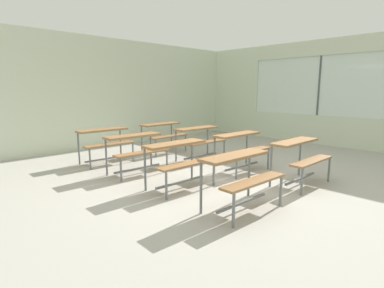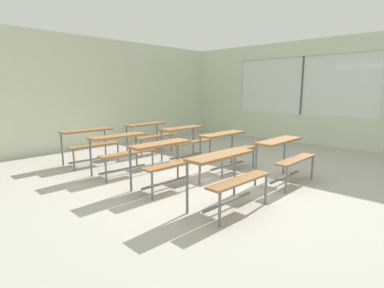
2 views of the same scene
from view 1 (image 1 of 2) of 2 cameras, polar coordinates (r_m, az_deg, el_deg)
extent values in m
cube|color=#ADA89E|center=(5.29, 4.89, -7.57)|extent=(10.00, 9.00, 0.05)
cube|color=beige|center=(8.68, -18.20, 9.19)|extent=(10.00, 0.12, 3.00)
cube|color=beige|center=(9.47, 25.32, 2.23)|extent=(0.12, 9.00, 0.85)
cube|color=beige|center=(9.47, 26.46, 16.44)|extent=(0.12, 9.00, 0.45)
cube|color=beige|center=(11.15, 8.31, 10.77)|extent=(0.12, 1.90, 1.70)
cube|color=silver|center=(9.59, 23.09, 10.14)|extent=(0.02, 4.20, 1.70)
cube|color=#4C5156|center=(9.59, 23.09, 10.14)|extent=(0.06, 0.05, 1.70)
cube|color=olive|center=(4.06, 8.25, -2.27)|extent=(1.11, 0.36, 0.04)
cube|color=olive|center=(3.94, 11.74, -6.99)|extent=(1.11, 0.26, 0.03)
cylinder|color=slate|center=(3.89, 1.73, -8.22)|extent=(0.04, 0.04, 0.72)
cylinder|color=slate|center=(4.61, 10.80, -5.43)|extent=(0.04, 0.04, 0.72)
cylinder|color=slate|center=(3.59, 7.93, -12.35)|extent=(0.04, 0.04, 0.44)
cylinder|color=slate|center=(4.36, 16.55, -8.55)|extent=(0.04, 0.04, 0.44)
cube|color=slate|center=(4.15, 9.53, -10.96)|extent=(1.00, 0.07, 0.03)
cube|color=olive|center=(5.39, 19.01, 0.40)|extent=(1.10, 0.33, 0.04)
cube|color=olive|center=(5.31, 21.88, -3.01)|extent=(1.10, 0.23, 0.03)
cylinder|color=slate|center=(5.11, 14.76, -4.04)|extent=(0.04, 0.04, 0.72)
cylinder|color=slate|center=(5.96, 19.85, -2.27)|extent=(0.04, 0.04, 0.72)
cylinder|color=slate|center=(4.89, 20.20, -6.69)|extent=(0.04, 0.04, 0.44)
cylinder|color=slate|center=(5.78, 24.64, -4.42)|extent=(0.04, 0.04, 0.44)
cube|color=slate|center=(5.47, 19.93, -6.20)|extent=(1.00, 0.04, 0.03)
cube|color=olive|center=(4.91, -3.27, 0.02)|extent=(1.11, 0.35, 0.04)
cube|color=olive|center=(4.73, -0.80, -3.83)|extent=(1.11, 0.25, 0.03)
cylinder|color=slate|center=(4.82, -8.93, -4.69)|extent=(0.04, 0.04, 0.72)
cylinder|color=slate|center=(5.41, -0.04, -2.90)|extent=(0.04, 0.04, 0.72)
cylinder|color=slate|center=(4.42, -4.92, -7.86)|extent=(0.04, 0.04, 0.44)
cylinder|color=slate|center=(5.06, 4.16, -5.49)|extent=(0.04, 0.04, 0.44)
cube|color=slate|center=(4.96, -2.17, -7.26)|extent=(1.00, 0.06, 0.03)
cube|color=olive|center=(6.00, 8.61, 1.80)|extent=(1.11, 0.35, 0.04)
cube|color=olive|center=(5.85, 10.96, -1.27)|extent=(1.11, 0.25, 0.03)
cylinder|color=slate|center=(5.78, 4.30, -2.05)|extent=(0.04, 0.04, 0.72)
cylinder|color=slate|center=(6.53, 10.36, -0.76)|extent=(0.04, 0.04, 0.72)
cylinder|color=slate|center=(5.46, 8.47, -4.39)|extent=(0.04, 0.04, 0.44)
cylinder|color=slate|center=(6.25, 14.32, -2.73)|extent=(0.04, 0.04, 0.44)
cube|color=slate|center=(6.03, 9.49, -4.18)|extent=(1.00, 0.06, 0.03)
cube|color=olive|center=(5.86, -11.20, 1.53)|extent=(1.11, 0.36, 0.04)
cube|color=olive|center=(5.65, -9.45, -1.64)|extent=(1.11, 0.26, 0.03)
cylinder|color=slate|center=(5.82, -16.02, -2.35)|extent=(0.04, 0.04, 0.72)
cylinder|color=slate|center=(6.31, -7.83, -1.08)|extent=(0.04, 0.04, 0.72)
cylinder|color=slate|center=(5.38, -13.38, -4.80)|extent=(0.04, 0.04, 0.44)
cylinder|color=slate|center=(5.90, -4.80, -3.21)|extent=(0.04, 0.04, 0.44)
cube|color=slate|center=(5.87, -10.29, -4.61)|extent=(1.00, 0.07, 0.03)
cube|color=olive|center=(6.86, 0.88, 2.99)|extent=(1.11, 0.36, 0.04)
cube|color=olive|center=(6.68, 2.74, 0.34)|extent=(1.11, 0.26, 0.03)
cylinder|color=slate|center=(6.70, -3.09, -0.32)|extent=(0.04, 0.04, 0.72)
cylinder|color=slate|center=(7.36, 2.99, 0.64)|extent=(0.04, 0.04, 0.72)
cylinder|color=slate|center=(6.32, 0.06, -2.26)|extent=(0.04, 0.04, 0.44)
cylinder|color=slate|center=(7.01, 6.15, -1.05)|extent=(0.04, 0.04, 0.44)
cube|color=slate|center=(6.87, 1.66, -2.26)|extent=(1.00, 0.07, 0.03)
cube|color=olive|center=(6.87, -16.67, 2.57)|extent=(1.11, 0.35, 0.04)
cube|color=olive|center=(6.63, -15.34, -0.09)|extent=(1.11, 0.25, 0.03)
cylinder|color=slate|center=(6.86, -20.78, -0.74)|extent=(0.04, 0.04, 0.72)
cylinder|color=slate|center=(7.28, -13.46, 0.26)|extent=(0.04, 0.04, 0.72)
cylinder|color=slate|center=(6.39, -18.87, -2.68)|extent=(0.04, 0.04, 0.44)
cylinder|color=slate|center=(6.83, -11.18, -1.49)|extent=(0.04, 0.04, 0.44)
cube|color=slate|center=(6.86, -15.89, -2.68)|extent=(1.00, 0.06, 0.03)
cube|color=olive|center=(7.73, -6.03, 3.76)|extent=(1.11, 0.36, 0.04)
cube|color=olive|center=(7.53, -4.43, 1.46)|extent=(1.11, 0.26, 0.03)
cylinder|color=slate|center=(7.58, -9.56, 0.80)|extent=(0.04, 0.04, 0.72)
cylinder|color=slate|center=(8.21, -3.93, 1.64)|extent=(0.04, 0.04, 0.72)
cylinder|color=slate|center=(7.18, -6.92, -0.80)|extent=(0.04, 0.04, 0.44)
cylinder|color=slate|center=(7.83, -1.22, 0.21)|extent=(0.04, 0.04, 0.44)
cube|color=slate|center=(7.72, -5.27, -0.89)|extent=(1.00, 0.06, 0.03)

